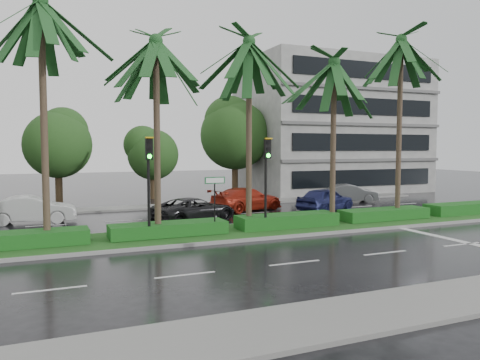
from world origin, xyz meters
name	(u,v)px	position (x,y,z in m)	size (l,w,h in m)	color
ground	(239,238)	(0.00, 0.00, 0.00)	(120.00, 120.00, 0.00)	black
near_sidewalk	(398,308)	(0.00, -10.20, 0.06)	(40.00, 2.40, 0.12)	gray
far_sidewalk	(171,206)	(0.00, 12.00, 0.06)	(40.00, 2.00, 0.12)	gray
median	(231,232)	(0.00, 1.00, 0.08)	(36.00, 4.00, 0.15)	gray
hedge	(231,225)	(0.00, 1.00, 0.45)	(35.20, 1.40, 0.60)	#154A18
lane_markings	(303,234)	(3.04, -0.43, 0.01)	(34.00, 13.06, 0.01)	silver
palm_row	(205,54)	(-1.24, 1.02, 8.23)	(26.30, 4.20, 10.57)	#453328
signal_median_left	(149,173)	(-4.00, 0.30, 3.00)	(0.34, 0.42, 4.36)	black
signal_median_right	(267,171)	(1.50, 0.30, 3.00)	(0.34, 0.42, 4.36)	black
street_sign	(215,191)	(-1.00, 0.48, 2.12)	(0.95, 0.09, 2.60)	black
bg_trees	(160,139)	(0.57, 17.59, 4.75)	(32.90, 5.84, 8.44)	#3C291B
building	(331,127)	(17.00, 18.00, 6.00)	(16.00, 10.00, 12.00)	slate
car_white	(32,210)	(-8.65, 8.10, 0.74)	(4.47, 1.56, 1.47)	#BEBEBE
car_darkgrey	(194,210)	(-0.50, 5.18, 0.67)	(4.82, 2.22, 1.34)	black
car_red	(247,199)	(4.00, 8.23, 0.74)	(5.10, 2.07, 1.48)	maroon
car_blue	(325,199)	(8.50, 5.97, 0.75)	(4.43, 1.78, 1.51)	navy
car_grey	(350,193)	(13.00, 9.47, 0.66)	(4.04, 1.41, 1.33)	#4F5053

